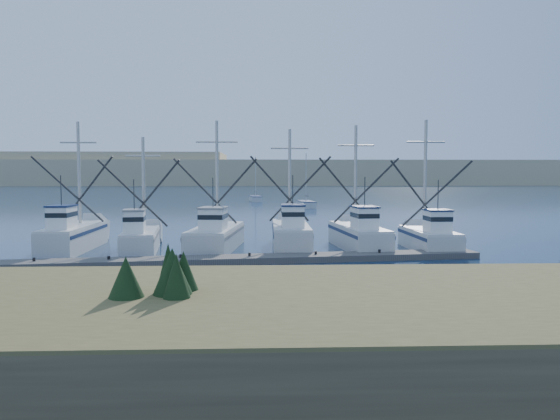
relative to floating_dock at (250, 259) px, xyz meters
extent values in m
plane|color=#0C2035|center=(5.83, -5.90, -0.19)|extent=(500.00, 500.00, 0.00)
cube|color=#4C422D|center=(-2.17, -15.90, 0.61)|extent=(40.00, 10.00, 1.60)
cube|color=#5A5550|center=(0.00, 0.00, 0.00)|extent=(28.24, 5.30, 0.38)
cube|color=tan|center=(5.83, 204.10, 4.81)|extent=(360.00, 60.00, 10.00)
cube|color=silver|center=(-12.02, 5.44, 0.61)|extent=(2.32, 8.41, 1.60)
cube|color=white|center=(-12.02, 3.29, 2.17)|extent=(1.33, 2.05, 1.50)
cylinder|color=#B7B2A8|center=(-12.02, 6.87, 5.02)|extent=(0.22, 0.22, 7.21)
cube|color=silver|center=(-7.34, 4.68, 0.49)|extent=(2.98, 7.10, 1.35)
cube|color=white|center=(-7.34, 2.92, 1.91)|extent=(1.44, 1.82, 1.50)
cylinder|color=#B7B2A8|center=(-7.34, 5.86, 4.33)|extent=(0.22, 0.22, 6.34)
cube|color=silver|center=(-2.39, 5.47, 0.54)|extent=(3.63, 8.72, 1.45)
cube|color=white|center=(-2.39, 3.31, 2.01)|extent=(1.78, 2.23, 1.50)
cylinder|color=#B7B2A8|center=(-2.39, 6.92, 5.00)|extent=(0.22, 0.22, 7.47)
cube|color=silver|center=(2.75, 5.43, 0.62)|extent=(2.55, 8.42, 1.62)
cube|color=white|center=(2.75, 3.29, 2.18)|extent=(1.44, 2.07, 1.50)
cylinder|color=#B7B2A8|center=(2.75, 6.87, 4.79)|extent=(0.22, 0.22, 6.72)
cube|color=silver|center=(7.44, 5.31, 0.56)|extent=(3.16, 8.33, 1.50)
cube|color=white|center=(7.44, 3.22, 2.06)|extent=(1.56, 2.11, 1.50)
cylinder|color=#B7B2A8|center=(7.44, 6.69, 4.87)|extent=(0.22, 0.22, 7.12)
cube|color=silver|center=(12.14, 4.56, 0.46)|extent=(2.58, 6.70, 1.30)
cube|color=white|center=(12.14, 2.86, 1.86)|extent=(1.45, 1.65, 1.50)
cylinder|color=#B7B2A8|center=(12.14, 5.70, 4.92)|extent=(0.22, 0.22, 7.62)
cube|color=silver|center=(7.64, 49.19, 0.26)|extent=(2.54, 5.99, 0.90)
cylinder|color=#B7B2A8|center=(7.64, 49.49, 4.31)|extent=(0.12, 0.12, 7.20)
cube|color=silver|center=(-0.01, 66.90, 0.26)|extent=(2.46, 6.25, 0.90)
cylinder|color=#B7B2A8|center=(-0.01, 67.20, 4.31)|extent=(0.12, 0.12, 7.20)
camera|label=1|loc=(0.55, -31.89, 5.13)|focal=35.00mm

